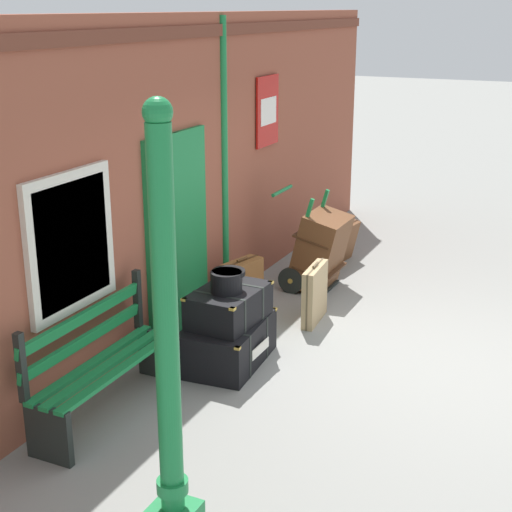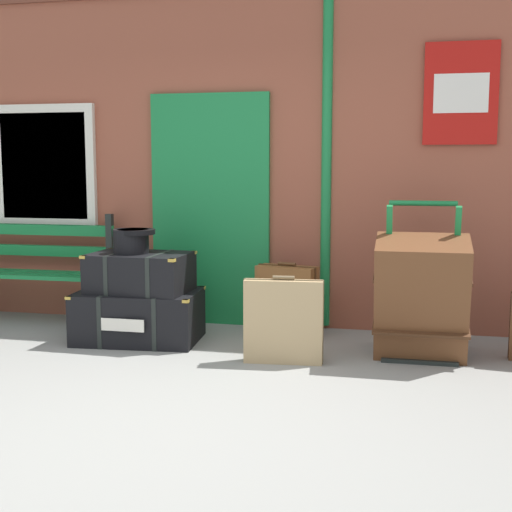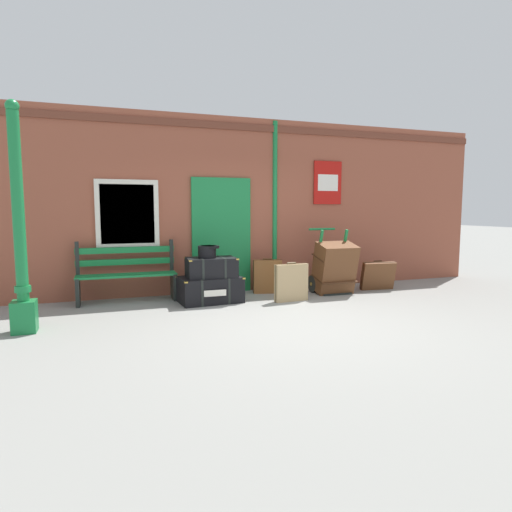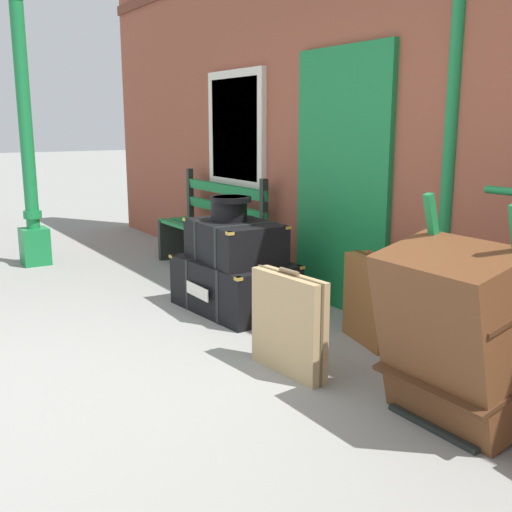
% 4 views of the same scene
% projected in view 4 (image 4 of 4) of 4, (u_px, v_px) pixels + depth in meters
% --- Properties ---
extents(ground_plane, '(60.00, 60.00, 0.00)m').
position_uv_depth(ground_plane, '(58.00, 390.00, 3.56)').
color(ground_plane, gray).
extents(brick_facade, '(10.40, 0.35, 3.20)m').
position_uv_depth(brick_facade, '(392.00, 111.00, 4.61)').
color(brick_facade, brown).
rests_on(brick_facade, ground).
extents(lamp_post, '(0.28, 0.28, 2.83)m').
position_uv_depth(lamp_post, '(29.00, 166.00, 6.48)').
color(lamp_post, '#197A3D').
rests_on(lamp_post, ground).
extents(platform_bench, '(1.60, 0.43, 1.01)m').
position_uv_depth(platform_bench, '(212.00, 229.00, 6.32)').
color(platform_bench, '#197A3D').
rests_on(platform_bench, ground).
extents(steamer_trunk_base, '(1.06, 0.73, 0.43)m').
position_uv_depth(steamer_trunk_base, '(234.00, 285.00, 5.05)').
color(steamer_trunk_base, black).
rests_on(steamer_trunk_base, ground).
extents(steamer_trunk_middle, '(0.83, 0.58, 0.33)m').
position_uv_depth(steamer_trunk_middle, '(235.00, 241.00, 4.94)').
color(steamer_trunk_middle, black).
rests_on(steamer_trunk_middle, steamer_trunk_base).
extents(round_hatbox, '(0.35, 0.31, 0.20)m').
position_uv_depth(round_hatbox, '(229.00, 207.00, 4.93)').
color(round_hatbox, black).
rests_on(round_hatbox, steamer_trunk_middle).
extents(porters_trolley, '(0.71, 0.69, 1.18)m').
position_uv_depth(porters_trolley, '(476.00, 367.00, 3.21)').
color(porters_trolley, black).
rests_on(porters_trolley, ground).
extents(large_brown_trunk, '(0.70, 0.63, 0.96)m').
position_uv_depth(large_brown_trunk, '(456.00, 335.00, 3.07)').
color(large_brown_trunk, brown).
rests_on(large_brown_trunk, ground).
extents(suitcase_beige, '(0.55, 0.31, 0.65)m').
position_uv_depth(suitcase_beige, '(373.00, 300.00, 4.28)').
color(suitcase_beige, brown).
rests_on(suitcase_beige, ground).
extents(suitcase_tan, '(0.59, 0.17, 0.66)m').
position_uv_depth(suitcase_tan, '(289.00, 324.00, 3.75)').
color(suitcase_tan, tan).
rests_on(suitcase_tan, ground).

